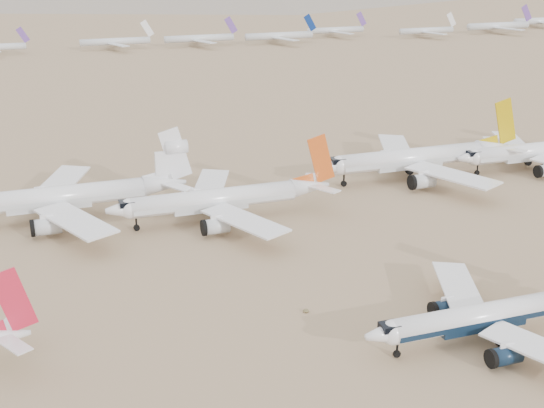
{
  "coord_description": "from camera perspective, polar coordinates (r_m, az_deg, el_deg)",
  "views": [
    {
      "loc": [
        -73.06,
        -87.72,
        58.1
      ],
      "look_at": [
        -24.4,
        47.53,
        7.0
      ],
      "focal_mm": 50.0,
      "sensor_mm": 36.0,
      "label": 1
    }
  ],
  "objects": [
    {
      "name": "row2_orange_tail",
      "position": [
        162.55,
        -3.66,
        0.4
      ],
      "size": [
        48.21,
        47.16,
        17.2
      ],
      "color": "white",
      "rests_on": "ground"
    },
    {
      "name": "row2_white_trijet",
      "position": [
        168.32,
        -15.12,
        0.61
      ],
      "size": [
        52.37,
        51.18,
        18.56
      ],
      "color": "white",
      "rests_on": "ground"
    },
    {
      "name": "row2_gold_tail",
      "position": [
        194.49,
        11.05,
        3.44
      ],
      "size": [
        52.97,
        51.8,
        18.86
      ],
      "color": "white",
      "rests_on": "ground"
    },
    {
      "name": "distant_storage_row",
      "position": [
        440.65,
        -1.28,
        12.56
      ],
      "size": [
        622.56,
        59.66,
        14.94
      ],
      "color": "silver",
      "rests_on": "ground"
    },
    {
      "name": "ground",
      "position": [
        128.1,
        17.95,
        -8.44
      ],
      "size": [
        7000.0,
        7000.0,
        0.0
      ],
      "primitive_type": "plane",
      "color": "#8D6E52",
      "rests_on": "ground"
    },
    {
      "name": "main_airliner",
      "position": [
        120.5,
        16.53,
        -7.94
      ],
      "size": [
        42.25,
        41.27,
        14.91
      ],
      "color": "white",
      "rests_on": "ground"
    },
    {
      "name": "row2_navy_widebody",
      "position": [
        211.22,
        19.46,
        3.79
      ],
      "size": [
        47.33,
        46.28,
        16.84
      ],
      "color": "white",
      "rests_on": "ground"
    }
  ]
}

